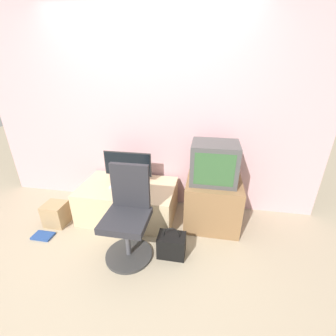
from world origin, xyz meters
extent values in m
plane|color=tan|center=(0.00, 0.00, 0.00)|extent=(12.00, 12.00, 0.00)
cube|color=#CC9EA3|center=(0.00, 1.32, 1.30)|extent=(4.40, 0.05, 2.60)
cube|color=#CCB289|center=(-0.19, 0.88, 0.22)|extent=(1.19, 0.73, 0.44)
cube|color=olive|center=(0.88, 0.91, 0.30)|extent=(0.64, 0.59, 0.59)
cylinder|color=#2D2D2D|center=(-0.22, 1.03, 0.45)|extent=(0.24, 0.24, 0.02)
cylinder|color=#2D2D2D|center=(-0.22, 1.03, 0.49)|extent=(0.08, 0.08, 0.07)
cube|color=#2D2D2D|center=(-0.22, 1.04, 0.67)|extent=(0.62, 0.01, 0.32)
cube|color=black|center=(-0.22, 1.03, 0.67)|extent=(0.60, 0.02, 0.29)
cube|color=silver|center=(-0.21, 0.84, 0.45)|extent=(0.37, 0.10, 0.01)
ellipsoid|color=silver|center=(0.04, 0.86, 0.45)|extent=(0.07, 0.04, 0.03)
cube|color=#474747|center=(0.86, 0.91, 0.82)|extent=(0.52, 0.41, 0.47)
cube|color=#335B33|center=(0.86, 0.71, 0.82)|extent=(0.42, 0.01, 0.36)
cylinder|color=#333333|center=(0.04, 0.19, 0.01)|extent=(0.48, 0.48, 0.03)
cylinder|color=#4C4C51|center=(0.04, 0.19, 0.23)|extent=(0.05, 0.05, 0.40)
cube|color=#28282D|center=(0.04, 0.19, 0.46)|extent=(0.43, 0.43, 0.07)
cube|color=#28282D|center=(0.04, 0.39, 0.73)|extent=(0.39, 0.05, 0.47)
cube|color=#A3845B|center=(-1.02, 0.55, 0.14)|extent=(0.26, 0.24, 0.29)
cube|color=black|center=(0.48, 0.30, 0.12)|extent=(0.28, 0.20, 0.25)
torus|color=black|center=(0.48, 0.30, 0.26)|extent=(0.17, 0.01, 0.17)
cube|color=navy|center=(-1.04, 0.29, 0.01)|extent=(0.23, 0.15, 0.02)
camera|label=1|loc=(0.76, -1.47, 1.81)|focal=24.00mm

